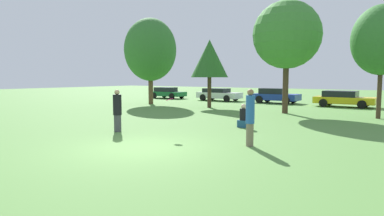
% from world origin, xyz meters
% --- Properties ---
extents(ground_plane, '(120.00, 120.00, 0.00)m').
position_xyz_m(ground_plane, '(0.00, 0.00, 0.00)').
color(ground_plane, '#54843D').
extents(person_thrower, '(0.36, 0.36, 1.80)m').
position_xyz_m(person_thrower, '(-3.15, 1.89, 0.90)').
color(person_thrower, '#3F3F47').
rests_on(person_thrower, ground).
extents(person_catcher, '(0.29, 0.29, 1.93)m').
position_xyz_m(person_catcher, '(2.81, 2.28, 1.00)').
color(person_catcher, '#726651').
rests_on(person_catcher, ground).
extents(frisbee, '(0.30, 0.29, 0.13)m').
position_xyz_m(frisbee, '(-0.73, 2.41, 1.44)').
color(frisbee, '#F21E72').
extents(bystander_sitting, '(0.46, 0.38, 1.09)m').
position_xyz_m(bystander_sitting, '(0.74, 6.06, 0.45)').
color(bystander_sitting, navy).
rests_on(bystander_sitting, ground).
extents(tree_0, '(4.46, 4.46, 7.35)m').
position_xyz_m(tree_0, '(-11.87, 13.87, 4.66)').
color(tree_0, brown).
rests_on(tree_0, ground).
extents(tree_1, '(2.84, 2.84, 5.16)m').
position_xyz_m(tree_1, '(-5.89, 13.83, 3.71)').
color(tree_1, '#473323').
rests_on(tree_1, ground).
extents(tree_2, '(4.31, 4.31, 7.16)m').
position_xyz_m(tree_2, '(0.26, 13.16, 4.99)').
color(tree_2, '#473323').
rests_on(tree_2, ground).
extents(tree_3, '(3.23, 3.23, 6.32)m').
position_xyz_m(tree_3, '(5.55, 13.38, 4.36)').
color(tree_3, '#473323').
rests_on(tree_3, ground).
extents(parked_car_green, '(4.06, 1.94, 1.21)m').
position_xyz_m(parked_car_green, '(-15.63, 20.81, 0.64)').
color(parked_car_green, '#196633').
rests_on(parked_car_green, ground).
extents(parked_car_white, '(4.41, 2.01, 1.22)m').
position_xyz_m(parked_car_white, '(-9.11, 20.81, 0.65)').
color(parked_car_white, silver).
rests_on(parked_car_white, ground).
extents(parked_car_blue, '(4.01, 2.09, 1.33)m').
position_xyz_m(parked_car_blue, '(-3.32, 20.99, 0.70)').
color(parked_car_blue, '#1E389E').
rests_on(parked_car_blue, ground).
extents(parked_car_yellow, '(4.45, 2.14, 1.26)m').
position_xyz_m(parked_car_yellow, '(2.45, 20.36, 0.66)').
color(parked_car_yellow, gold).
rests_on(parked_car_yellow, ground).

